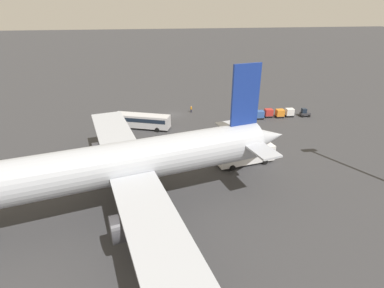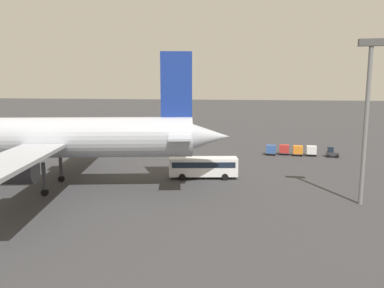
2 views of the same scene
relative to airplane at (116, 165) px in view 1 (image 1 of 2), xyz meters
name	(u,v)px [view 1 (image 1 of 2)]	position (x,y,z in m)	size (l,w,h in m)	color
ground_plane	(174,114)	(-11.09, -38.04, -7.00)	(600.00, 600.00, 0.00)	#38383A
airplane	(116,165)	(0.00, 0.00, 0.00)	(52.08, 44.86, 18.62)	#B2B7C1
shuttle_bus_near	(142,120)	(-3.16, -29.68, -5.04)	(12.85, 7.08, 3.28)	silver
shuttle_bus_far	(246,154)	(-21.05, -9.89, -5.08)	(10.72, 4.63, 3.20)	white
baggage_tug	(305,113)	(-43.65, -31.48, -6.06)	(2.48, 1.76, 2.10)	#333338
worker_person	(191,109)	(-15.83, -39.03, -6.13)	(0.38, 0.38, 1.74)	#1E1E2D
cargo_cart_white	(290,112)	(-39.80, -31.97, -5.81)	(2.06, 1.76, 2.06)	#38383D
cargo_cart_orange	(280,113)	(-37.13, -31.73, -5.81)	(2.06, 1.76, 2.06)	#38383D
cargo_cart_red	(269,113)	(-34.46, -32.42, -5.81)	(2.06, 1.76, 2.06)	#38383D
cargo_cart_blue	(260,114)	(-31.79, -31.54, -5.81)	(2.06, 1.76, 2.06)	#38383D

